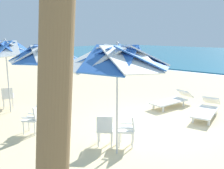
# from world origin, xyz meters

# --- Properties ---
(ground_plane) EXTENTS (80.00, 80.00, 0.00)m
(ground_plane) POSITION_xyz_m (0.00, 0.00, 0.00)
(ground_plane) COLOR beige
(beach_umbrella_0) EXTENTS (2.60, 2.60, 2.81)m
(beach_umbrella_0) POSITION_xyz_m (0.32, -2.64, 2.44)
(beach_umbrella_0) COLOR silver
(beach_umbrella_0) RESTS_ON ground
(plastic_chair_0) EXTENTS (0.62, 0.63, 0.87)m
(plastic_chair_0) POSITION_xyz_m (-0.20, -2.50, 0.50)
(plastic_chair_0) COLOR white
(plastic_chair_0) RESTS_ON ground
(plastic_chair_1) EXTENTS (0.62, 0.61, 0.87)m
(plastic_chair_1) POSITION_xyz_m (0.28, -2.07, 0.50)
(plastic_chair_1) COLOR white
(plastic_chair_1) RESTS_ON ground
(beach_umbrella_1) EXTENTS (2.19, 2.19, 2.76)m
(beach_umbrella_1) POSITION_xyz_m (-2.43, -2.73, 2.39)
(beach_umbrella_1) COLOR silver
(beach_umbrella_1) RESTS_ON ground
(plastic_chair_2) EXTENTS (0.63, 0.62, 0.87)m
(plastic_chair_2) POSITION_xyz_m (-2.46, -3.26, 0.50)
(plastic_chair_2) COLOR white
(plastic_chair_2) RESTS_ON ground
(beach_umbrella_2) EXTENTS (2.09, 2.09, 2.83)m
(beach_umbrella_2) POSITION_xyz_m (-5.00, -2.67, 2.44)
(beach_umbrella_2) COLOR silver
(beach_umbrella_2) RESTS_ON ground
(plastic_chair_3) EXTENTS (0.62, 0.61, 0.87)m
(plastic_chair_3) POSITION_xyz_m (-5.53, -2.48, 0.50)
(plastic_chair_3) COLOR white
(plastic_chair_3) RESTS_ON ground
(sun_lounger_0) EXTENTS (0.92, 2.21, 0.62)m
(sun_lounger_0) POSITION_xyz_m (1.06, 1.64, 0.28)
(sun_lounger_0) COLOR white
(sun_lounger_0) RESTS_ON ground
(sun_lounger_1) EXTENTS (1.08, 2.23, 0.62)m
(sun_lounger_1) POSITION_xyz_m (-0.50, 2.05, 0.28)
(sun_lounger_1) COLOR white
(sun_lounger_1) RESTS_ON ground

